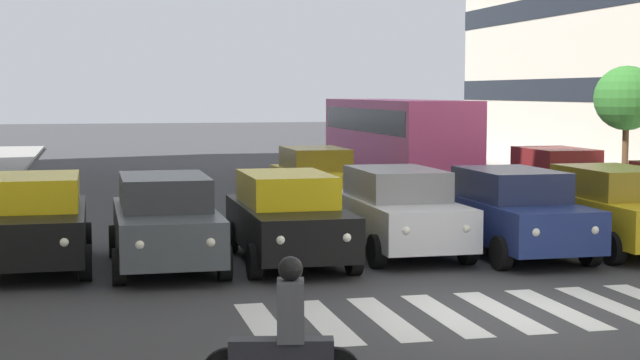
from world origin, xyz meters
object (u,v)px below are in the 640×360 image
at_px(motorcycle_with_rider, 284,344).
at_px(street_tree_2, 627,99).
at_px(car_6, 35,221).
at_px(car_row2_0, 316,178).
at_px(car_3, 398,210).
at_px(car_5, 165,221).
at_px(car_4, 288,217).
at_px(car_2, 513,211).
at_px(car_row2_1, 558,178).
at_px(bus_behind_traffic, 395,132).
at_px(car_1, 615,208).
at_px(traffic_light_gantry, 15,56).

distance_m(motorcycle_with_rider, street_tree_2, 23.04).
xyz_separation_m(car_6, car_row2_0, (-7.13, -7.60, 0.00)).
height_order(car_3, car_5, same).
bearing_deg(car_4, car_3, -166.96).
bearing_deg(car_6, car_2, 175.44).
bearing_deg(car_3, car_2, 161.58).
height_order(car_row2_1, bus_behind_traffic, bus_behind_traffic).
height_order(car_1, car_row2_0, same).
bearing_deg(car_6, car_5, 166.77).
bearing_deg(street_tree_2, car_5, 32.03).
xyz_separation_m(car_1, traffic_light_gantry, (11.41, 4.82, 2.85)).
bearing_deg(car_row2_1, traffic_light_gantry, 40.24).
bearing_deg(car_1, traffic_light_gantry, 22.92).
bearing_deg(traffic_light_gantry, street_tree_2, -140.19).
bearing_deg(car_3, car_row2_0, -90.45).
xyz_separation_m(car_row2_0, traffic_light_gantry, (7.01, 13.15, 2.85)).
xyz_separation_m(car_1, car_3, (4.46, -0.72, 0.00)).
bearing_deg(car_3, car_row2_1, -138.09).
relative_size(car_3, car_5, 1.00).
relative_size(car_2, bus_behind_traffic, 0.42).
height_order(car_3, car_row2_1, same).
distance_m(motorcycle_with_rider, traffic_light_gantry, 5.32).
relative_size(car_6, car_row2_0, 1.00).
distance_m(car_3, car_4, 2.45).
distance_m(car_5, traffic_light_gantry, 6.18).
distance_m(car_1, car_row2_0, 9.42).
bearing_deg(car_4, car_5, -0.37).
xyz_separation_m(car_5, car_row2_1, (-11.24, -6.40, 0.00)).
bearing_deg(car_5, motorcycle_with_rider, 94.31).
bearing_deg(motorcycle_with_rider, car_4, -101.65).
distance_m(car_4, street_tree_2, 16.09).
xyz_separation_m(car_3, car_4, (2.39, 0.55, 0.00)).
relative_size(car_row2_1, bus_behind_traffic, 0.42).
bearing_deg(car_4, car_row2_0, -106.71).
bearing_deg(bus_behind_traffic, motorcycle_with_rider, 69.58).
height_order(car_4, car_row2_0, same).
xyz_separation_m(car_4, bus_behind_traffic, (-6.85, -14.72, 0.97)).
bearing_deg(motorcycle_with_rider, car_3, -114.94).
relative_size(car_2, street_tree_2, 1.12).
bearing_deg(car_2, car_row2_0, -75.78).
bearing_deg(bus_behind_traffic, traffic_light_gantry, 59.94).
relative_size(car_1, car_row2_1, 1.00).
distance_m(car_1, car_4, 6.85).
height_order(car_3, car_4, same).
relative_size(car_1, car_6, 1.00).
xyz_separation_m(car_3, car_row2_1, (-6.53, -5.86, 0.00)).
relative_size(car_1, car_3, 1.00).
height_order(car_4, car_row2_1, same).
bearing_deg(car_row2_0, car_4, 73.29).
relative_size(traffic_light_gantry, street_tree_2, 1.39).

